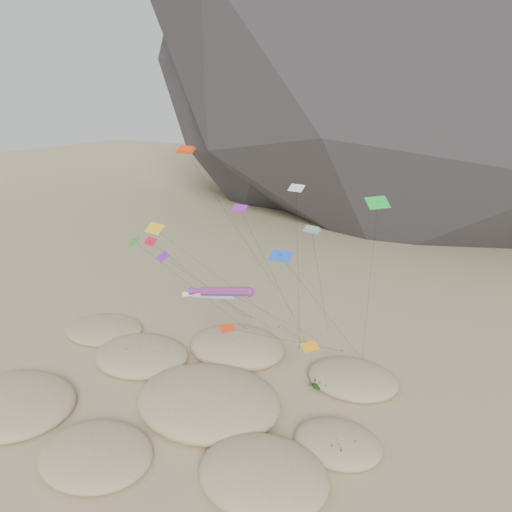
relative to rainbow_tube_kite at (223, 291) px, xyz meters
The scene contains 9 objects.
ground 14.87m from the rainbow_tube_kite, 85.64° to the right, with size 500.00×500.00×0.00m, color #CCB789.
dunes 12.54m from the rainbow_tube_kite, 108.51° to the right, with size 49.57×35.57×3.88m.
dune_grass 12.04m from the rainbow_tube_kite, 87.79° to the right, with size 40.27×26.19×1.46m.
kite_stakes 17.70m from the rainbow_tube_kite, 77.30° to the left, with size 20.67×6.65×0.30m.
rainbow_tube_kite is the anchor object (origin of this frame).
white_tube_kite 5.07m from the rainbow_tube_kite, 144.82° to the left, with size 6.96×13.41×9.92m.
orange_parafoil 17.38m from the rainbow_tube_kite, 151.96° to the left, with size 10.97×14.66×27.71m.
multi_parafoil 13.12m from the rainbow_tube_kite, 13.53° to the left, with size 3.90×15.50×20.20m.
delta_kites 5.37m from the rainbow_tube_kite, 46.89° to the left, with size 30.44×21.68×23.36m.
Camera 1 is at (29.23, -36.56, 33.83)m, focal length 35.00 mm.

